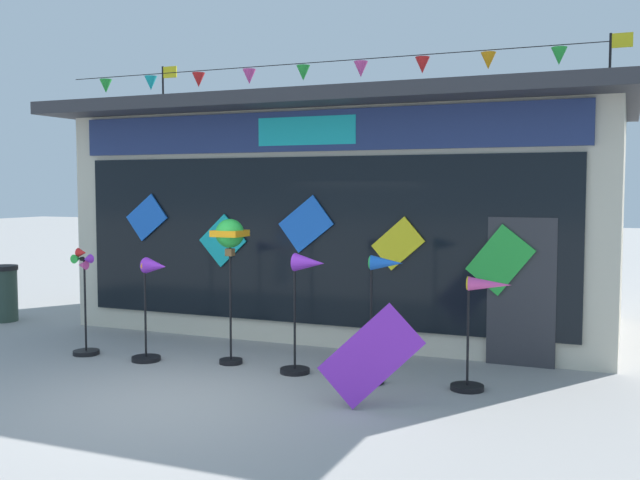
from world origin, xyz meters
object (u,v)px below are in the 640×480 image
object	(u,v)px
wind_spinner_far_right	(479,327)
trash_bin	(3,293)
wind_spinner_far_left	(84,304)
wind_spinner_left	(152,298)
wind_spinner_center_left	(230,244)
wind_spinner_right	(380,301)
display_kite_on_ground	(371,356)
wind_spinner_center_right	(305,294)
kite_shop_building	(358,215)

from	to	relation	value
wind_spinner_far_right	trash_bin	distance (m)	8.81
wind_spinner_far_left	wind_spinner_left	distance (m)	1.15
wind_spinner_center_left	wind_spinner_far_right	xyz separation A→B (m)	(3.37, -0.05, -0.86)
wind_spinner_right	trash_bin	size ratio (longest dim) A/B	1.58
wind_spinner_far_right	wind_spinner_right	bearing A→B (deg)	-172.10
wind_spinner_far_left	display_kite_on_ground	xyz separation A→B (m)	(4.59, -0.79, -0.17)
wind_spinner_center_right	trash_bin	distance (m)	6.66
wind_spinner_far_left	wind_spinner_right	size ratio (longest dim) A/B	0.97
kite_shop_building	wind_spinner_center_left	world-z (taller)	kite_shop_building
wind_spinner_left	display_kite_on_ground	bearing A→B (deg)	-13.39
wind_spinner_left	wind_spinner_far_right	bearing A→B (deg)	3.41
wind_spinner_center_left	kite_shop_building	bearing A→B (deg)	81.77
kite_shop_building	wind_spinner_right	bearing A→B (deg)	-66.28
wind_spinner_left	trash_bin	world-z (taller)	wind_spinner_left
wind_spinner_center_right	display_kite_on_ground	distance (m)	1.67
kite_shop_building	display_kite_on_ground	world-z (taller)	kite_shop_building
wind_spinner_left	wind_spinner_far_right	distance (m)	4.43
display_kite_on_ground	kite_shop_building	bearing A→B (deg)	111.60
wind_spinner_left	wind_spinner_center_left	xyz separation A→B (m)	(1.05, 0.32, 0.74)
wind_spinner_far_right	trash_bin	world-z (taller)	wind_spinner_far_right
wind_spinner_right	wind_spinner_far_right	xyz separation A→B (m)	(1.17, 0.16, -0.25)
wind_spinner_center_left	display_kite_on_ground	world-z (taller)	wind_spinner_center_left
wind_spinner_right	wind_spinner_center_right	bearing A→B (deg)	175.05
trash_bin	wind_spinner_right	bearing A→B (deg)	-10.65
wind_spinner_far_right	wind_spinner_left	bearing A→B (deg)	-176.59
wind_spinner_far_left	wind_spinner_left	world-z (taller)	wind_spinner_far_left
wind_spinner_left	wind_spinner_right	distance (m)	3.25
display_kite_on_ground	trash_bin	bearing A→B (deg)	163.18
kite_shop_building	trash_bin	xyz separation A→B (m)	(-5.87, -2.40, -1.41)
wind_spinner_center_left	wind_spinner_center_right	distance (m)	1.30
wind_spinner_center_left	display_kite_on_ground	bearing A→B (deg)	-25.35
kite_shop_building	wind_spinner_far_right	xyz separation A→B (m)	(2.85, -3.66, -1.15)
kite_shop_building	wind_spinner_center_right	world-z (taller)	kite_shop_building
wind_spinner_center_right	trash_bin	xyz separation A→B (m)	(-6.50, 1.33, -0.53)
kite_shop_building	trash_bin	world-z (taller)	kite_shop_building
display_kite_on_ground	wind_spinner_center_right	bearing A→B (deg)	140.86
trash_bin	kite_shop_building	bearing A→B (deg)	22.27
kite_shop_building	wind_spinner_center_right	bearing A→B (deg)	-80.36
wind_spinner_far_left	wind_spinner_left	xyz separation A→B (m)	(1.14, 0.04, 0.15)
wind_spinner_center_right	wind_spinner_far_right	bearing A→B (deg)	1.84
wind_spinner_far_left	trash_bin	xyz separation A→B (m)	(-3.16, 1.56, -0.23)
wind_spinner_far_left	wind_spinner_center_left	world-z (taller)	wind_spinner_center_left
wind_spinner_left	wind_spinner_far_right	world-z (taller)	wind_spinner_left
wind_spinner_far_right	trash_bin	size ratio (longest dim) A/B	1.35
wind_spinner_far_right	display_kite_on_ground	bearing A→B (deg)	-131.71
wind_spinner_center_right	wind_spinner_far_right	size ratio (longest dim) A/B	1.15
wind_spinner_left	display_kite_on_ground	size ratio (longest dim) A/B	1.35
kite_shop_building	wind_spinner_far_right	world-z (taller)	kite_shop_building
wind_spinner_far_right	wind_spinner_far_left	bearing A→B (deg)	-176.93
wind_spinner_left	wind_spinner_right	size ratio (longest dim) A/B	0.91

